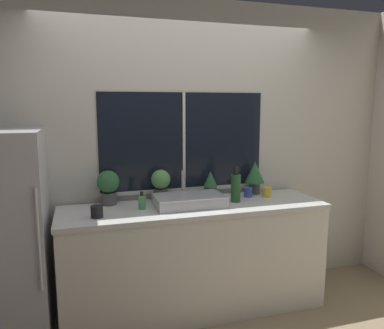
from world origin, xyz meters
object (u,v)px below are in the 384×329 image
object	(u,v)px
potted_plant_center_right	(210,184)
mug_blue	(248,192)
refrigerator	(0,238)
soap_bottle	(142,202)
bottle_tall	(236,187)
potted_plant_far_left	(108,185)
sink	(189,200)
mug_yellow	(267,192)
potted_plant_center_left	(161,183)
mug_black	(97,212)
potted_plant_far_right	(255,174)

from	to	relation	value
potted_plant_center_right	mug_blue	bearing A→B (deg)	-16.35
refrigerator	soap_bottle	world-z (taller)	refrigerator
bottle_tall	potted_plant_far_left	bearing A→B (deg)	168.22
sink	mug_yellow	bearing A→B (deg)	5.95
potted_plant_far_left	potted_plant_center_right	xyz separation A→B (m)	(0.91, 0.00, -0.04)
potted_plant_center_left	potted_plant_center_right	distance (m)	0.46
soap_bottle	bottle_tall	xyz separation A→B (m)	(0.82, -0.00, 0.07)
sink	mug_black	size ratio (longest dim) A/B	6.29
sink	mug_blue	bearing A→B (deg)	12.60
potted_plant_far_left	bottle_tall	xyz separation A→B (m)	(1.07, -0.22, -0.04)
mug_blue	mug_yellow	distance (m)	0.17
refrigerator	bottle_tall	world-z (taller)	refrigerator
mug_yellow	potted_plant_center_left	bearing A→B (deg)	170.96
refrigerator	potted_plant_far_left	xyz separation A→B (m)	(0.81, 0.21, 0.31)
potted_plant_far_right	mug_blue	distance (m)	0.21
mug_blue	mug_yellow	bearing A→B (deg)	-18.53
potted_plant_far_right	bottle_tall	xyz separation A→B (m)	(-0.29, -0.22, -0.06)
potted_plant_far_left	bottle_tall	size ratio (longest dim) A/B	0.95
sink	bottle_tall	bearing A→B (deg)	1.33
refrigerator	mug_black	size ratio (longest dim) A/B	17.54
refrigerator	sink	world-z (taller)	refrigerator
mug_black	refrigerator	bearing A→B (deg)	169.23
potted_plant_far_right	mug_blue	size ratio (longest dim) A/B	3.64
refrigerator	potted_plant_center_left	size ratio (longest dim) A/B	5.77
refrigerator	potted_plant_far_left	distance (m)	0.89
refrigerator	potted_plant_far_left	size ratio (longest dim) A/B	5.46
potted_plant_center_left	sink	bearing A→B (deg)	-50.59
potted_plant_center_right	soap_bottle	bearing A→B (deg)	-161.77
potted_plant_center_left	potted_plant_far_right	size ratio (longest dim) A/B	0.90
potted_plant_far_left	mug_yellow	xyz separation A→B (m)	(1.41, -0.15, -0.12)
potted_plant_center_left	soap_bottle	xyz separation A→B (m)	(-0.20, -0.22, -0.10)
mug_blue	refrigerator	bearing A→B (deg)	-176.74
potted_plant_far_left	potted_plant_far_right	size ratio (longest dim) A/B	0.95
potted_plant_far_left	potted_plant_center_left	bearing A→B (deg)	0.00
potted_plant_far_left	potted_plant_center_right	bearing A→B (deg)	0.00
potted_plant_center_left	mug_black	bearing A→B (deg)	-148.50
potted_plant_center_left	soap_bottle	size ratio (longest dim) A/B	1.91
bottle_tall	mug_blue	size ratio (longest dim) A/B	3.63
soap_bottle	bottle_tall	bearing A→B (deg)	-0.21
mug_blue	mug_yellow	size ratio (longest dim) A/B	0.89
refrigerator	mug_black	distance (m)	0.73
potted_plant_center_right	soap_bottle	size ratio (longest dim) A/B	1.65
bottle_tall	mug_yellow	bearing A→B (deg)	11.57
potted_plant_center_right	bottle_tall	world-z (taller)	bottle_tall
potted_plant_far_left	mug_black	distance (m)	0.39
potted_plant_center_left	mug_yellow	bearing A→B (deg)	-9.04
mug_black	mug_blue	bearing A→B (deg)	10.38
bottle_tall	sink	bearing A→B (deg)	-178.67
refrigerator	mug_yellow	distance (m)	2.23
potted_plant_center_left	bottle_tall	bearing A→B (deg)	-19.86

